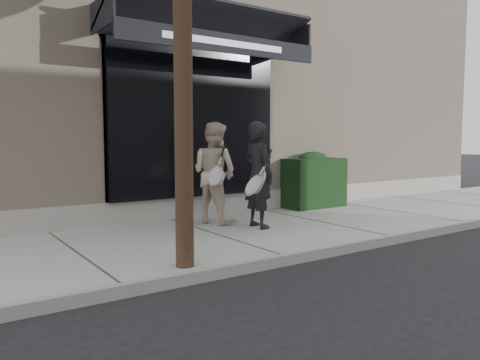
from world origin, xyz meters
TOP-DOWN VIEW (x-y plane):
  - ground at (0.00, 0.00)m, footprint 80.00×80.00m
  - sidewalk at (0.00, 0.00)m, footprint 20.00×3.00m
  - curb at (0.00, -1.55)m, footprint 20.00×0.10m
  - building_facade at (-0.01, 4.96)m, footprint 14.30×8.04m
  - hedge at (1.10, 1.25)m, footprint 1.30×0.70m
  - pedestrian_front at (-1.18, 0.06)m, footprint 0.68×0.83m
  - pedestrian_back at (-1.53, 0.81)m, footprint 0.89×1.02m

SIDE VIEW (x-z plane):
  - ground at x=0.00m, z-range 0.00..0.00m
  - sidewalk at x=0.00m, z-range 0.00..0.12m
  - curb at x=0.00m, z-range 0.00..0.14m
  - hedge at x=1.10m, z-range 0.09..1.23m
  - pedestrian_front at x=-1.18m, z-range 0.12..1.79m
  - pedestrian_back at x=-1.53m, z-range 0.12..1.79m
  - building_facade at x=-0.01m, z-range -0.08..5.56m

